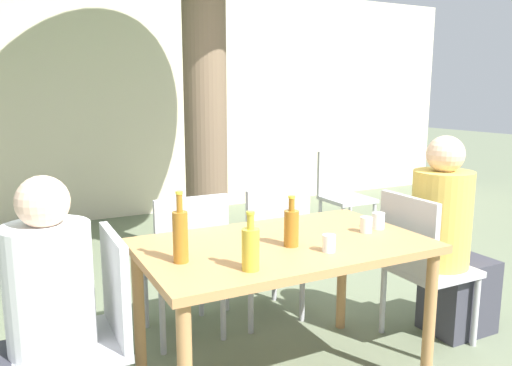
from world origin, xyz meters
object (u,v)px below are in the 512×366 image
(person_seated_0, at_px, (29,337))
(drinking_glass_0, at_px, (378,221))
(amber_bottle_0, at_px, (180,235))
(amber_bottle_1, at_px, (291,227))
(drinking_glass_1, at_px, (329,243))
(patio_chair_1, at_px, (420,260))
(drinking_glass_2, at_px, (366,225))
(patio_chair_2, at_px, (187,258))
(dining_table_front, at_px, (283,259))
(patio_chair_0, at_px, (90,326))
(person_seated_1, at_px, (449,247))
(patio_chair_3, at_px, (270,245))
(patio_chair_4, at_px, (342,190))
(oil_cruet_2, at_px, (251,248))

(person_seated_0, xyz_separation_m, drinking_glass_0, (1.77, -0.02, 0.28))
(amber_bottle_0, bearing_deg, amber_bottle_1, -2.07)
(amber_bottle_1, xyz_separation_m, drinking_glass_1, (0.11, -0.15, -0.06))
(drinking_glass_0, height_order, drinking_glass_1, drinking_glass_0)
(patio_chair_1, bearing_deg, amber_bottle_1, 94.70)
(amber_bottle_1, bearing_deg, drinking_glass_2, 3.11)
(patio_chair_2, bearing_deg, amber_bottle_0, 69.55)
(dining_table_front, bearing_deg, patio_chair_2, 113.25)
(dining_table_front, height_order, drinking_glass_1, drinking_glass_1)
(patio_chair_0, distance_m, person_seated_1, 2.12)
(drinking_glass_2, bearing_deg, amber_bottle_1, -176.89)
(person_seated_0, height_order, person_seated_1, person_seated_1)
(patio_chair_0, bearing_deg, patio_chair_1, 90.00)
(patio_chair_2, bearing_deg, person_seated_1, 155.61)
(patio_chair_3, height_order, patio_chair_4, same)
(person_seated_0, relative_size, oil_cruet_2, 4.70)
(patio_chair_0, bearing_deg, patio_chair_3, 118.32)
(patio_chair_1, height_order, person_seated_0, person_seated_0)
(patio_chair_3, height_order, oil_cruet_2, oil_cruet_2)
(person_seated_0, distance_m, drinking_glass_2, 1.68)
(patio_chair_2, relative_size, person_seated_0, 0.77)
(amber_bottle_1, bearing_deg, patio_chair_0, 175.30)
(patio_chair_1, height_order, patio_chair_3, same)
(patio_chair_3, height_order, person_seated_1, person_seated_1)
(oil_cruet_2, bearing_deg, patio_chair_2, 87.69)
(drinking_glass_0, relative_size, drinking_glass_2, 1.06)
(drinking_glass_1, bearing_deg, dining_table_front, 116.32)
(amber_bottle_1, relative_size, drinking_glass_1, 3.08)
(patio_chair_1, xyz_separation_m, drinking_glass_0, (-0.36, -0.02, 0.29))
(drinking_glass_1, bearing_deg, person_seated_1, 12.26)
(patio_chair_3, xyz_separation_m, patio_chair_4, (1.52, 1.26, 0.00))
(patio_chair_1, relative_size, amber_bottle_1, 3.68)
(patio_chair_1, bearing_deg, person_seated_1, -90.00)
(dining_table_front, xyz_separation_m, amber_bottle_0, (-0.55, -0.06, 0.21))
(patio_chair_2, height_order, person_seated_1, person_seated_1)
(patio_chair_1, relative_size, patio_chair_2, 1.00)
(dining_table_front, distance_m, drinking_glass_0, 0.60)
(patio_chair_2, height_order, patio_chair_3, same)
(patio_chair_4, height_order, person_seated_0, person_seated_0)
(amber_bottle_0, distance_m, drinking_glass_1, 0.69)
(dining_table_front, distance_m, patio_chair_4, 2.64)
(patio_chair_0, relative_size, amber_bottle_0, 2.89)
(amber_bottle_1, bearing_deg, patio_chair_2, 111.04)
(person_seated_0, xyz_separation_m, amber_bottle_1, (1.18, -0.08, 0.33))
(patio_chair_2, height_order, amber_bottle_0, amber_bottle_0)
(dining_table_front, xyz_separation_m, amber_bottle_1, (0.00, -0.08, 0.18))
(patio_chair_0, distance_m, patio_chair_3, 1.39)
(oil_cruet_2, height_order, drinking_glass_1, oil_cruet_2)
(person_seated_0, xyz_separation_m, amber_bottle_0, (0.63, -0.06, 0.36))
(patio_chair_2, distance_m, patio_chair_3, 0.57)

